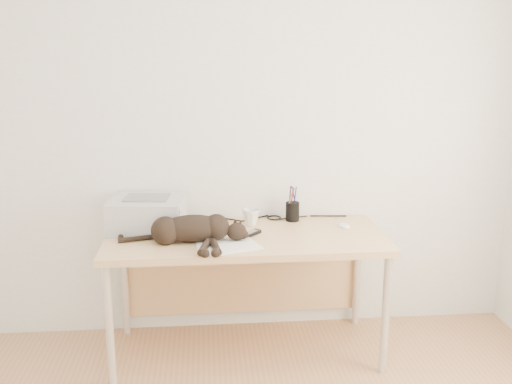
{
  "coord_description": "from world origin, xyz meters",
  "views": [
    {
      "loc": [
        -0.22,
        -1.72,
        1.77
      ],
      "look_at": [
        0.05,
        1.34,
        1.01
      ],
      "focal_mm": 40.0,
      "sensor_mm": 36.0,
      "label": 1
    }
  ],
  "objects": [
    {
      "name": "remote_black",
      "position": [
        0.02,
        1.37,
        0.75
      ],
      "size": [
        0.15,
        0.16,
        0.02
      ],
      "primitive_type": "cube",
      "rotation": [
        0.0,
        0.0,
        -0.74
      ],
      "color": "black",
      "rests_on": "desk"
    },
    {
      "name": "desk",
      "position": [
        0.0,
        1.48,
        0.61
      ],
      "size": [
        1.6,
        0.7,
        0.74
      ],
      "color": "#DEB682",
      "rests_on": "floor"
    },
    {
      "name": "mug",
      "position": [
        0.04,
        1.58,
        0.79
      ],
      "size": [
        0.15,
        0.15,
        0.1
      ],
      "primitive_type": "imported",
      "rotation": [
        0.0,
        0.0,
        0.95
      ],
      "color": "white",
      "rests_on": "desk"
    },
    {
      "name": "cat",
      "position": [
        -0.32,
        1.29,
        0.81
      ],
      "size": [
        0.71,
        0.32,
        0.16
      ],
      "rotation": [
        0.0,
        0.0,
        -0.0
      ],
      "color": "black",
      "rests_on": "desk"
    },
    {
      "name": "remote_grey",
      "position": [
        -0.2,
        1.59,
        0.75
      ],
      "size": [
        0.1,
        0.18,
        0.02
      ],
      "primitive_type": "cube",
      "rotation": [
        0.0,
        0.0,
        0.35
      ],
      "color": "slate",
      "rests_on": "desk"
    },
    {
      "name": "mouse",
      "position": [
        0.6,
        1.49,
        0.76
      ],
      "size": [
        0.08,
        0.12,
        0.04
      ],
      "primitive_type": "ellipsoid",
      "rotation": [
        0.0,
        0.0,
        0.2
      ],
      "color": "white",
      "rests_on": "desk"
    },
    {
      "name": "printer",
      "position": [
        -0.57,
        1.55,
        0.84
      ],
      "size": [
        0.46,
        0.4,
        0.2
      ],
      "color": "#B5B5BB",
      "rests_on": "desk"
    },
    {
      "name": "papers",
      "position": [
        -0.11,
        1.2,
        0.74
      ],
      "size": [
        0.37,
        0.3,
        0.01
      ],
      "color": "white",
      "rests_on": "desk"
    },
    {
      "name": "wall_back",
      "position": [
        0.0,
        1.75,
        1.3
      ],
      "size": [
        3.5,
        0.0,
        3.5
      ],
      "primitive_type": "plane",
      "rotation": [
        1.57,
        0.0,
        0.0
      ],
      "color": "white",
      "rests_on": "floor"
    },
    {
      "name": "cable_tangle",
      "position": [
        0.0,
        1.7,
        0.75
      ],
      "size": [
        1.36,
        0.09,
        0.01
      ],
      "primitive_type": null,
      "color": "black",
      "rests_on": "desk"
    },
    {
      "name": "pen_cup",
      "position": [
        0.31,
        1.65,
        0.8
      ],
      "size": [
        0.09,
        0.09,
        0.22
      ],
      "color": "black",
      "rests_on": "desk"
    }
  ]
}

